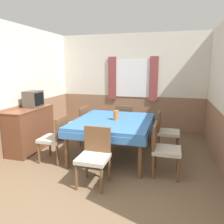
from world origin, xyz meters
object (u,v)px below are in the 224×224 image
object	(u,v)px
chair_left_far	(78,123)
chair_right_near	(163,147)
chair_head_window	(125,121)
chair_right_far	(165,130)
tv	(33,99)
sideboard	(30,129)
vase	(116,115)
chair_left_near	(56,137)
chair_head_near	(95,154)
dining_table	(113,125)

from	to	relation	value
chair_left_far	chair_right_near	distance (m)	2.18
chair_head_window	chair_right_near	bearing A→B (deg)	-58.24
chair_right_far	tv	size ratio (longest dim) A/B	2.29
sideboard	tv	size ratio (longest dim) A/B	3.09
vase	chair_left_far	bearing A→B (deg)	153.44
chair_left_near	chair_right_near	distance (m)	1.94
chair_head_window	vase	xyz separation A→B (m)	(0.06, -1.06, 0.37)
chair_head_near	chair_head_window	bearing A→B (deg)	-90.00
chair_right_near	vase	xyz separation A→B (m)	(-0.91, 0.50, 0.37)
chair_left_far	chair_left_near	xyz separation A→B (m)	(0.00, -1.01, 0.00)
chair_head_near	chair_right_far	xyz separation A→B (m)	(0.97, 1.56, 0.00)
chair_right_near	vase	distance (m)	1.10
chair_right_far	dining_table	bearing A→B (deg)	-62.43
chair_head_near	chair_head_window	world-z (taller)	same
chair_left_far	chair_left_near	size ratio (longest dim) A/B	1.00
dining_table	chair_right_near	xyz separation A→B (m)	(0.97, -0.51, -0.17)
dining_table	chair_left_far	size ratio (longest dim) A/B	1.92
chair_head_window	sideboard	xyz separation A→B (m)	(-1.78, -1.19, -0.01)
chair_left_near	chair_left_far	bearing A→B (deg)	0.00
chair_head_near	chair_right_far	distance (m)	1.84
sideboard	vase	xyz separation A→B (m)	(1.83, 0.13, 0.38)
tv	vase	bearing A→B (deg)	-0.18
dining_table	vase	world-z (taller)	vase
chair_head_near	dining_table	bearing A→B (deg)	-90.00
sideboard	tv	world-z (taller)	tv
chair_head_near	vase	bearing A→B (deg)	-93.00
chair_left_far	chair_head_near	xyz separation A→B (m)	(0.97, -1.56, 0.00)
tv	chair_right_far	bearing A→B (deg)	10.54
chair_head_window	tv	distance (m)	2.13
chair_head_near	chair_head_window	size ratio (longest dim) A/B	1.00
chair_right_far	chair_left_far	bearing A→B (deg)	-90.00
chair_right_far	vase	distance (m)	1.11
chair_right_near	chair_head_near	size ratio (longest dim) A/B	1.00
chair_left_near	chair_head_window	world-z (taller)	same
chair_right_near	chair_head_window	distance (m)	1.84
chair_head_near	vase	distance (m)	1.12
chair_head_near	sideboard	size ratio (longest dim) A/B	0.74
chair_right_far	vase	world-z (taller)	vase
chair_left_far	chair_right_far	bearing A→B (deg)	-90.00
chair_left_far	chair_right_far	xyz separation A→B (m)	(1.94, 0.00, 0.00)
dining_table	chair_head_window	distance (m)	1.07
dining_table	chair_right_near	bearing A→B (deg)	-27.57
dining_table	chair_right_far	xyz separation A→B (m)	(0.97, 0.51, -0.17)
chair_left_far	chair_right_far	distance (m)	1.94
chair_left_far	sideboard	world-z (taller)	sideboard
dining_table	chair_head_window	bearing A→B (deg)	90.00
dining_table	sideboard	bearing A→B (deg)	-175.67
chair_left_near	chair_head_near	distance (m)	1.11
chair_right_near	vase	size ratio (longest dim) A/B	4.63
chair_head_window	vase	size ratio (longest dim) A/B	4.63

